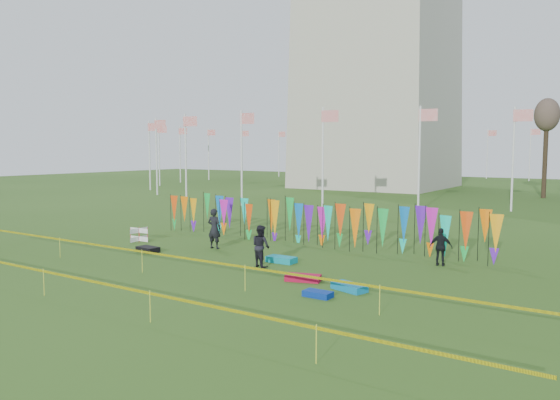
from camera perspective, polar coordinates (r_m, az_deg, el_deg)
The scene contains 14 objects.
ground at distance 22.11m, azimuth -6.88°, elevation -7.18°, with size 160.00×160.00×0.00m, color #294914.
flagpole_ring at distance 70.24m, azimuth 10.09°, elevation 4.63°, with size 57.40×56.16×8.00m.
banner_row at distance 27.39m, azimuth 3.11°, elevation -2.07°, with size 18.64×0.64×2.13m.
caution_tape_near at distance 20.66m, azimuth -10.99°, elevation -5.93°, with size 26.00×0.02×0.90m.
caution_tape_far at distance 18.03m, azimuth -20.31°, elevation -7.82°, with size 26.00×0.02×0.90m.
box_kite at distance 29.33m, azimuth -14.51°, elevation -3.52°, with size 0.63×0.63×0.70m.
person_left at distance 26.43m, azimuth -6.88°, elevation -2.98°, with size 0.71×0.52×1.94m, color black.
person_mid at distance 22.22m, azimuth -2.02°, elevation -4.83°, with size 0.83×0.52×1.72m, color black.
person_right at distance 23.39m, azimuth 16.47°, elevation -4.73°, with size 0.91×0.52×1.56m, color black.
kite_bag_turquoise at distance 23.20m, azimuth 0.14°, elevation -6.23°, with size 1.25×0.62×0.25m, color #0B94A9.
kite_bag_blue at distance 17.99m, azimuth 3.98°, elevation -9.77°, with size 0.93×0.49×0.20m, color #092D96.
kite_bag_red at distance 20.04m, azimuth 2.42°, elevation -8.13°, with size 1.26×0.58×0.23m, color #B40C32.
kite_bag_black at distance 26.24m, azimuth -13.64°, elevation -5.03°, with size 1.07×0.62×0.25m, color black.
kite_bag_teal at distance 18.87m, azimuth 7.25°, elevation -9.01°, with size 1.22×0.58×0.23m, color #0C7DB5.
Camera 1 is at (14.04, -16.39, 4.79)m, focal length 35.00 mm.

